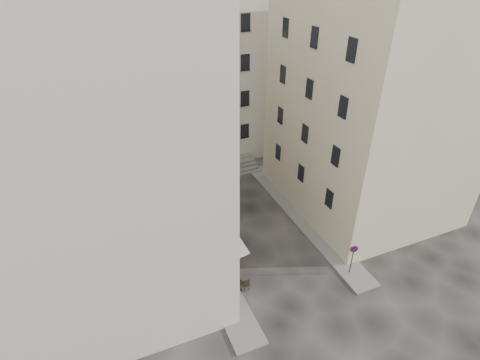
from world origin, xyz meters
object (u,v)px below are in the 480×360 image
no_parking_sign (353,254)px  bistro_table_a (239,286)px  pedestrian (216,223)px  bistro_table_b (233,253)px

no_parking_sign → bistro_table_a: (-7.83, 1.51, -1.29)m
no_parking_sign → bistro_table_a: 8.08m
pedestrian → no_parking_sign: bearing=102.3°
bistro_table_a → pedestrian: (0.75, 6.45, 0.39)m
pedestrian → bistro_table_b: bearing=62.4°
bistro_table_b → pedestrian: bearing=91.8°
bistro_table_b → pedestrian: (-0.11, 3.40, 0.43)m
bistro_table_a → bistro_table_b: size_ratio=1.07×
no_parking_sign → bistro_table_b: bearing=165.2°
no_parking_sign → bistro_table_b: size_ratio=1.95×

